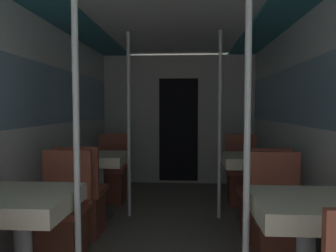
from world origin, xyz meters
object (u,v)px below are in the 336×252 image
object	(u,v)px
support_pole_left_1	(129,125)
chair_right_far_0	(278,232)
dining_table_left_0	(22,211)
chair_left_far_1	(111,180)
dining_table_right_1	(251,165)
dining_table_right_0	(307,217)
support_pole_right_0	(247,142)
chair_right_near_1	(262,210)
support_pole_right_1	(220,125)
chair_left_far_0	(60,227)
chair_left_near_1	(83,206)
support_pole_left_0	(77,141)
dining_table_left_1	(99,163)
chair_right_far_1	(242,182)

from	to	relation	value
support_pole_left_1	chair_right_far_0	xyz separation A→B (m)	(1.39, -1.16, -0.77)
dining_table_left_0	support_pole_left_1	size ratio (longest dim) A/B	0.34
chair_left_far_1	dining_table_right_1	distance (m)	1.87
dining_table_right_0	support_pole_right_0	distance (m)	0.57
dining_table_right_0	dining_table_left_0	bearing A→B (deg)	180.00
dining_table_left_0	support_pole_left_1	xyz separation A→B (m)	(0.36, 1.75, 0.45)
chair_right_near_1	support_pole_right_1	bearing A→B (deg)	120.83
chair_left_far_0	chair_left_near_1	size ratio (longest dim) A/B	1.00
chair_left_far_1	support_pole_left_0	bearing A→B (deg)	98.62
chair_left_near_1	dining_table_right_0	xyz separation A→B (m)	(1.75, -1.16, 0.33)
chair_left_far_1	chair_right_near_1	world-z (taller)	same
chair_left_near_1	support_pole_right_1	xyz separation A→B (m)	(1.39, 0.60, 0.77)
dining_table_left_1	chair_left_near_1	size ratio (longest dim) A/B	0.81
dining_table_right_0	support_pole_right_1	bearing A→B (deg)	101.48
chair_right_far_1	chair_left_near_1	bearing A→B (deg)	34.29
support_pole_left_1	dining_table_right_1	bearing A→B (deg)	0.00
chair_left_far_0	dining_table_left_1	bearing A→B (deg)	-90.00
dining_table_left_1	chair_right_near_1	xyz separation A→B (m)	(1.75, -0.60, -0.33)
dining_table_left_1	chair_right_far_0	size ratio (longest dim) A/B	0.81
chair_right_far_0	chair_left_near_1	bearing A→B (deg)	-17.75
chair_right_far_1	support_pole_left_1	bearing A→B (deg)	23.17
chair_left_far_0	dining_table_left_1	size ratio (longest dim) A/B	1.24
dining_table_left_0	dining_table_right_1	world-z (taller)	same
chair_left_far_1	support_pole_right_1	distance (m)	1.70
chair_right_near_1	support_pole_right_1	world-z (taller)	support_pole_right_1
chair_left_far_1	support_pole_left_1	xyz separation A→B (m)	(0.36, -0.60, 0.77)
chair_left_far_1	chair_right_far_1	world-z (taller)	same
support_pole_left_0	chair_right_far_0	xyz separation A→B (m)	(1.39, 0.60, -0.77)
support_pole_left_0	chair_right_far_1	xyz separation A→B (m)	(1.39, 2.35, -0.77)
dining_table_left_1	support_pole_right_1	size ratio (longest dim) A/B	0.34
support_pole_right_1	dining_table_left_0	bearing A→B (deg)	-128.48
dining_table_left_1	support_pole_left_1	size ratio (longest dim) A/B	0.34
chair_left_far_0	support_pole_left_0	world-z (taller)	support_pole_left_0
support_pole_left_1	chair_right_near_1	size ratio (longest dim) A/B	2.36
support_pole_left_1	chair_right_far_1	bearing A→B (deg)	23.17
chair_right_far_0	chair_right_near_1	distance (m)	0.56
dining_table_left_0	chair_right_far_1	distance (m)	2.94
dining_table_left_0	chair_left_far_1	world-z (taller)	chair_left_far_1
chair_left_near_1	chair_right_near_1	size ratio (longest dim) A/B	1.00
dining_table_right_1	chair_right_far_1	size ratio (longest dim) A/B	0.81
chair_left_far_1	support_pole_right_0	size ratio (longest dim) A/B	0.42
support_pole_left_1	chair_right_far_0	size ratio (longest dim) A/B	2.36
dining_table_right_0	support_pole_right_1	size ratio (longest dim) A/B	0.34
dining_table_left_0	support_pole_right_1	distance (m)	2.28
dining_table_left_1	chair_left_far_1	size ratio (longest dim) A/B	0.81
dining_table_right_1	chair_right_near_1	distance (m)	0.68
chair_left_far_0	dining_table_right_0	distance (m)	1.87
dining_table_left_1	chair_right_near_1	distance (m)	1.87
support_pole_left_0	chair_right_far_0	world-z (taller)	support_pole_left_0
support_pole_right_1	dining_table_left_1	bearing A→B (deg)	180.00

